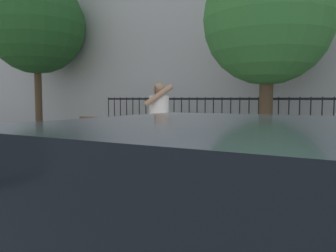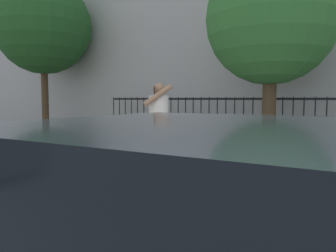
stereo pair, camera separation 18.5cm
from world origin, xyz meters
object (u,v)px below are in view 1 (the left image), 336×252
at_px(pedestrian_on_phone, 159,124).
at_px(street_tree_near, 268,21).
at_px(street_tree_mid, 36,26).
at_px(street_bench, 107,135).

height_order(pedestrian_on_phone, street_tree_near, street_tree_near).
bearing_deg(street_tree_mid, pedestrian_on_phone, -23.93).
bearing_deg(street_tree_mid, street_tree_near, -0.91).
relative_size(pedestrian_on_phone, street_tree_mid, 0.29).
distance_m(pedestrian_on_phone, street_tree_mid, 8.25).
bearing_deg(pedestrian_on_phone, street_tree_near, 70.75).
bearing_deg(street_bench, pedestrian_on_phone, -31.18).
bearing_deg(pedestrian_on_phone, street_tree_mid, 156.07).
distance_m(street_bench, street_tree_mid, 5.96).
xyz_separation_m(pedestrian_on_phone, street_bench, (-2.46, 1.49, -0.47)).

